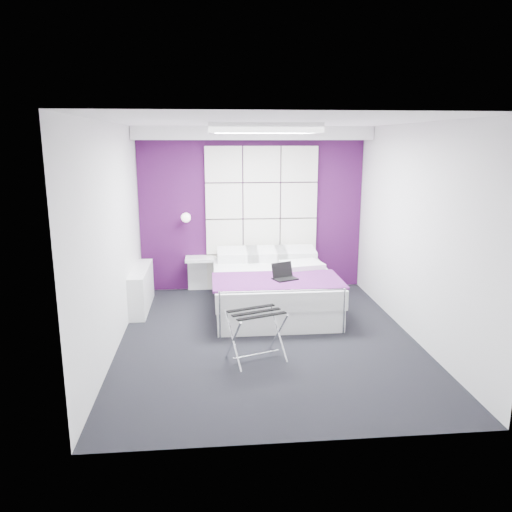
{
  "coord_description": "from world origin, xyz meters",
  "views": [
    {
      "loc": [
        -0.69,
        -5.76,
        2.39
      ],
      "look_at": [
        -0.11,
        0.35,
        0.97
      ],
      "focal_mm": 35.0,
      "sensor_mm": 36.0,
      "label": 1
    }
  ],
  "objects": [
    {
      "name": "luggage_rack",
      "position": [
        -0.2,
        -0.6,
        0.28
      ],
      "size": [
        0.58,
        0.42,
        0.57
      ],
      "rotation": [
        0.0,
        0.0,
        0.34
      ],
      "color": "silver",
      "rests_on": "floor"
    },
    {
      "name": "ceiling",
      "position": [
        0.0,
        0.0,
        2.6
      ],
      "size": [
        4.4,
        4.4,
        0.0
      ],
      "primitive_type": "plane",
      "rotation": [
        3.14,
        0.0,
        0.0
      ],
      "color": "white",
      "rests_on": "wall_back"
    },
    {
      "name": "bed",
      "position": [
        0.2,
        1.1,
        0.31
      ],
      "size": [
        1.72,
        2.08,
        0.73
      ],
      "color": "white",
      "rests_on": "floor"
    },
    {
      "name": "wall_lamp",
      "position": [
        -1.05,
        2.06,
        1.22
      ],
      "size": [
        0.15,
        0.15,
        0.15
      ],
      "primitive_type": "sphere",
      "color": "white",
      "rests_on": "wall_back"
    },
    {
      "name": "nightstand",
      "position": [
        -0.85,
        2.02,
        0.55
      ],
      "size": [
        0.45,
        0.35,
        0.05
      ],
      "primitive_type": "cube",
      "color": "white",
      "rests_on": "wall_back"
    },
    {
      "name": "wall_back",
      "position": [
        0.0,
        2.2,
        1.3
      ],
      "size": [
        3.6,
        0.0,
        3.6
      ],
      "primitive_type": "plane",
      "rotation": [
        1.57,
        0.0,
        0.0
      ],
      "color": "white",
      "rests_on": "floor"
    },
    {
      "name": "skylight",
      "position": [
        0.0,
        0.6,
        2.55
      ],
      "size": [
        1.36,
        0.86,
        0.12
      ],
      "primitive_type": null,
      "color": "white",
      "rests_on": "ceiling"
    },
    {
      "name": "headboard",
      "position": [
        0.15,
        2.14,
        1.17
      ],
      "size": [
        1.8,
        0.08,
        2.3
      ],
      "primitive_type": null,
      "color": "white",
      "rests_on": "wall_back"
    },
    {
      "name": "wall_right",
      "position": [
        1.8,
        0.0,
        1.3
      ],
      "size": [
        0.0,
        4.4,
        4.4
      ],
      "primitive_type": "plane",
      "rotation": [
        1.57,
        0.0,
        -1.57
      ],
      "color": "white",
      "rests_on": "floor"
    },
    {
      "name": "floor",
      "position": [
        0.0,
        0.0,
        0.0
      ],
      "size": [
        4.4,
        4.4,
        0.0
      ],
      "primitive_type": "plane",
      "color": "black",
      "rests_on": "ground"
    },
    {
      "name": "soffit",
      "position": [
        0.0,
        1.95,
        2.5
      ],
      "size": [
        3.58,
        0.5,
        0.2
      ],
      "primitive_type": "cube",
      "color": "white",
      "rests_on": "wall_back"
    },
    {
      "name": "laptop",
      "position": [
        0.3,
        0.61,
        0.64
      ],
      "size": [
        0.3,
        0.22,
        0.22
      ],
      "rotation": [
        0.0,
        0.0,
        0.4
      ],
      "color": "black",
      "rests_on": "bed"
    },
    {
      "name": "accent_wall",
      "position": [
        0.0,
        2.19,
        1.3
      ],
      "size": [
        3.58,
        0.02,
        2.58
      ],
      "primitive_type": "cube",
      "color": "#3D0E3F",
      "rests_on": "wall_back"
    },
    {
      "name": "wall_left",
      "position": [
        -1.8,
        0.0,
        1.3
      ],
      "size": [
        0.0,
        4.4,
        4.4
      ],
      "primitive_type": "plane",
      "rotation": [
        1.57,
        0.0,
        1.57
      ],
      "color": "white",
      "rests_on": "floor"
    },
    {
      "name": "radiator",
      "position": [
        -1.69,
        1.3,
        0.3
      ],
      "size": [
        0.22,
        1.2,
        0.6
      ],
      "primitive_type": "cube",
      "color": "white",
      "rests_on": "floor"
    }
  ]
}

